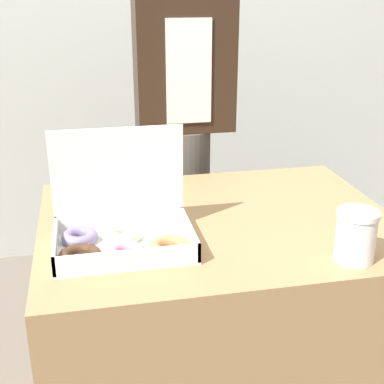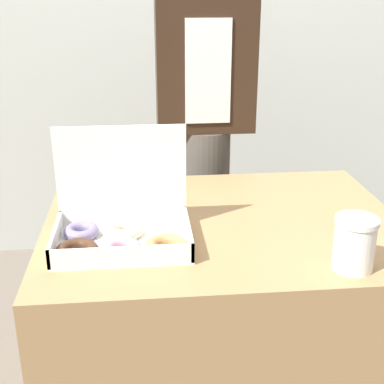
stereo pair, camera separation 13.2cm
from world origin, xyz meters
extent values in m
cube|color=#99754C|center=(0.00, 0.00, 0.38)|extent=(0.98, 0.76, 0.75)
cube|color=white|center=(-0.27, -0.13, 0.75)|extent=(0.34, 0.23, 0.01)
cube|color=white|center=(-0.44, -0.13, 0.78)|extent=(0.01, 0.23, 0.05)
cube|color=white|center=(-0.11, -0.13, 0.78)|extent=(0.01, 0.23, 0.05)
cube|color=white|center=(-0.27, -0.24, 0.78)|extent=(0.34, 0.01, 0.05)
cube|color=white|center=(-0.27, -0.02, 0.78)|extent=(0.34, 0.01, 0.05)
cube|color=white|center=(-0.27, -0.02, 0.92)|extent=(0.34, 0.02, 0.23)
torus|color=#422819|center=(-0.38, -0.18, 0.77)|extent=(0.14, 0.14, 0.03)
torus|color=slate|center=(-0.38, -0.08, 0.77)|extent=(0.13, 0.13, 0.03)
torus|color=pink|center=(-0.27, -0.18, 0.77)|extent=(0.12, 0.12, 0.03)
torus|color=silver|center=(-0.27, -0.08, 0.77)|extent=(0.15, 0.15, 0.03)
torus|color=#B27F4C|center=(-0.17, -0.18, 0.77)|extent=(0.14, 0.14, 0.03)
cylinder|color=white|center=(0.25, -0.29, 0.81)|extent=(0.09, 0.09, 0.11)
cylinder|color=white|center=(0.25, -0.29, 0.87)|extent=(0.10, 0.10, 0.01)
cylinder|color=#4C4742|center=(0.02, 0.58, 0.43)|extent=(0.19, 0.19, 0.86)
cube|color=black|center=(0.02, 0.58, 1.14)|extent=(0.35, 0.16, 0.55)
cube|color=silver|center=(0.02, 0.50, 1.08)|extent=(0.16, 0.01, 0.35)
camera|label=1|loc=(-0.35, -1.32, 1.36)|focal=50.00mm
camera|label=2|loc=(-0.22, -1.34, 1.36)|focal=50.00mm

